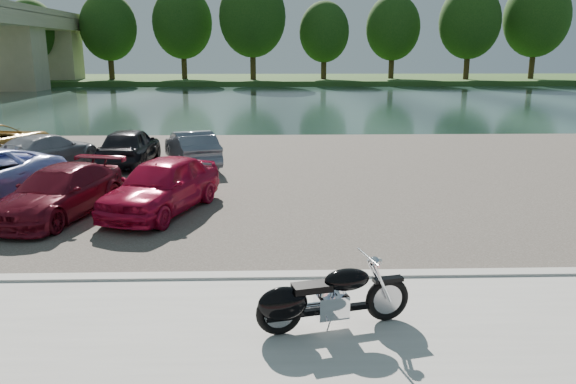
% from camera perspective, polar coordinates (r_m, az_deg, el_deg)
% --- Properties ---
extents(ground, '(200.00, 200.00, 0.00)m').
position_cam_1_polar(ground, '(8.43, 3.70, -14.28)').
color(ground, '#595447').
rests_on(ground, ground).
extents(promenade, '(60.00, 6.00, 0.10)m').
position_cam_1_polar(promenade, '(7.54, 4.43, -17.55)').
color(promenade, '#AAA8A0').
rests_on(promenade, ground).
extents(kerb, '(60.00, 0.30, 0.14)m').
position_cam_1_polar(kerb, '(10.20, 2.66, -8.61)').
color(kerb, '#AAA8A0').
rests_on(kerb, ground).
extents(parking_lot, '(60.00, 18.00, 0.04)m').
position_cam_1_polar(parking_lot, '(18.82, 0.62, 1.85)').
color(parking_lot, '#3C3831').
rests_on(parking_lot, ground).
extents(river, '(120.00, 40.00, 0.00)m').
position_cam_1_polar(river, '(47.56, -0.80, 9.23)').
color(river, '#182C28').
rests_on(river, ground).
extents(far_bank, '(120.00, 24.00, 0.60)m').
position_cam_1_polar(far_bank, '(79.47, -1.17, 11.38)').
color(far_bank, '#2A4B1A').
rests_on(far_bank, ground).
extents(far_trees, '(70.25, 10.68, 12.52)m').
position_cam_1_polar(far_trees, '(73.44, 2.40, 16.76)').
color(far_trees, '#352713').
rests_on(far_trees, far_bank).
extents(motorcycle, '(2.29, 0.92, 1.05)m').
position_cam_1_polar(motorcycle, '(8.18, 3.29, -10.81)').
color(motorcycle, black).
rests_on(motorcycle, promenade).
extents(car_3, '(2.66, 4.48, 1.22)m').
position_cam_1_polar(car_3, '(14.86, -22.18, -0.03)').
color(car_3, '#5F0D1B').
rests_on(car_3, parking_lot).
extents(car_4, '(2.89, 4.43, 1.40)m').
position_cam_1_polar(car_4, '(14.46, -12.70, 0.68)').
color(car_4, '#A30A2D').
rests_on(car_4, parking_lot).
extents(car_7, '(3.08, 4.53, 1.22)m').
position_cam_1_polar(car_7, '(21.23, -23.32, 3.83)').
color(car_7, gray).
rests_on(car_7, parking_lot).
extents(car_8, '(1.66, 3.98, 1.35)m').
position_cam_1_polar(car_8, '(21.00, -15.77, 4.52)').
color(car_8, black).
rests_on(car_8, parking_lot).
extents(car_9, '(2.54, 4.01, 1.25)m').
position_cam_1_polar(car_9, '(20.34, -9.76, 4.42)').
color(car_9, slate).
rests_on(car_9, parking_lot).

